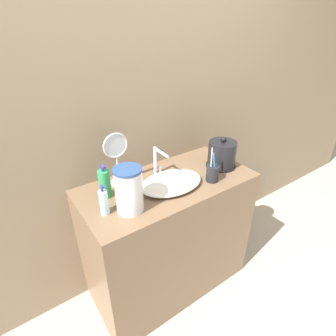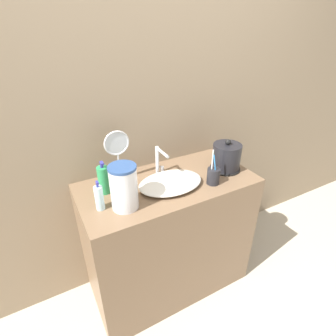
# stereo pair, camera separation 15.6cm
# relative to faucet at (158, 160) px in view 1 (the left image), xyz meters

# --- Properties ---
(ground_plane) EXTENTS (12.00, 12.00, 0.00)m
(ground_plane) POSITION_rel_faucet_xyz_m (0.00, -0.38, -1.00)
(ground_plane) COLOR #BCB29E
(wall_back) EXTENTS (6.00, 0.04, 2.60)m
(wall_back) POSITION_rel_faucet_xyz_m (0.00, 0.18, 0.30)
(wall_back) COLOR gray
(wall_back) RESTS_ON ground_plane
(vanity_counter) EXTENTS (1.09, 0.53, 0.89)m
(vanity_counter) POSITION_rel_faucet_xyz_m (0.00, -0.11, -0.55)
(vanity_counter) COLOR brown
(vanity_counter) RESTS_ON ground_plane
(sink_basin) EXTENTS (0.40, 0.28, 0.05)m
(sink_basin) POSITION_rel_faucet_xyz_m (-0.01, -0.16, -0.08)
(sink_basin) COLOR silver
(sink_basin) RESTS_ON vanity_counter
(faucet) EXTENTS (0.06, 0.16, 0.19)m
(faucet) POSITION_rel_faucet_xyz_m (0.00, 0.00, 0.00)
(faucet) COLOR silver
(faucet) RESTS_ON vanity_counter
(electric_kettle) EXTENTS (0.20, 0.20, 0.22)m
(electric_kettle) POSITION_rel_faucet_xyz_m (0.42, -0.15, -0.02)
(electric_kettle) COLOR black
(electric_kettle) RESTS_ON vanity_counter
(toothbrush_cup) EXTENTS (0.08, 0.08, 0.22)m
(toothbrush_cup) POSITION_rel_faucet_xyz_m (0.24, -0.25, -0.05)
(toothbrush_cup) COLOR #232328
(toothbrush_cup) RESTS_ON vanity_counter
(lotion_bottle) EXTENTS (0.06, 0.06, 0.20)m
(lotion_bottle) POSITION_rel_faucet_xyz_m (-0.37, -0.03, -0.02)
(lotion_bottle) COLOR #2D9956
(lotion_bottle) RESTS_ON vanity_counter
(shampoo_bottle) EXTENTS (0.05, 0.05, 0.17)m
(shampoo_bottle) POSITION_rel_faucet_xyz_m (-0.43, -0.17, -0.04)
(shampoo_bottle) COLOR silver
(shampoo_bottle) RESTS_ON vanity_counter
(vanity_mirror) EXTENTS (0.15, 0.11, 0.33)m
(vanity_mirror) POSITION_rel_faucet_xyz_m (-0.25, 0.05, 0.08)
(vanity_mirror) COLOR silver
(vanity_mirror) RESTS_ON vanity_counter
(water_pitcher) EXTENTS (0.14, 0.14, 0.25)m
(water_pitcher) POSITION_rel_faucet_xyz_m (-0.31, -0.22, 0.01)
(water_pitcher) COLOR silver
(water_pitcher) RESTS_ON vanity_counter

